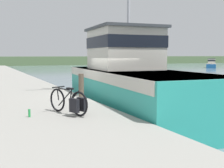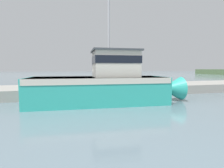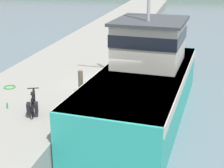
{
  "view_description": "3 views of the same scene",
  "coord_description": "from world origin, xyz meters",
  "views": [
    {
      "loc": [
        -4.85,
        -11.43,
        2.62
      ],
      "look_at": [
        -0.26,
        -1.67,
        1.52
      ],
      "focal_mm": 45.0,
      "sensor_mm": 36.0,
      "label": 1
    },
    {
      "loc": [
        13.85,
        -3.39,
        2.58
      ],
      "look_at": [
        0.16,
        0.49,
        1.33
      ],
      "focal_mm": 28.0,
      "sensor_mm": 36.0,
      "label": 2
    },
    {
      "loc": [
        3.1,
        -14.36,
        6.2
      ],
      "look_at": [
        0.09,
        -1.46,
        1.53
      ],
      "focal_mm": 55.0,
      "sensor_mm": 36.0,
      "label": 3
    }
  ],
  "objects": [
    {
      "name": "bicycle_touring",
      "position": [
        -2.47,
        -3.53,
        1.24
      ],
      "size": [
        0.8,
        1.65,
        0.79
      ],
      "rotation": [
        0.0,
        0.0,
        0.38
      ],
      "color": "black",
      "rests_on": "dock_pier"
    },
    {
      "name": "ground_plane",
      "position": [
        0.0,
        0.0,
        0.0
      ],
      "size": [
        320.0,
        320.0,
        0.0
      ],
      "primitive_type": "plane",
      "color": "slate"
    },
    {
      "name": "fishing_boat_main",
      "position": [
        1.3,
        -0.27,
        1.5
      ],
      "size": [
        4.3,
        11.83,
        10.79
      ],
      "rotation": [
        0.0,
        0.0,
        -0.08
      ],
      "color": "teal",
      "rests_on": "ground_plane"
    },
    {
      "name": "dock_pier",
      "position": [
        -3.61,
        0.0,
        0.44
      ],
      "size": [
        5.38,
        80.0,
        0.88
      ],
      "primitive_type": "cube",
      "color": "gray",
      "rests_on": "ground_plane"
    },
    {
      "name": "mooring_post",
      "position": [
        -1.35,
        -1.2,
        1.4
      ],
      "size": [
        0.2,
        0.2,
        1.04
      ],
      "primitive_type": "cylinder",
      "color": "brown",
      "rests_on": "dock_pier"
    },
    {
      "name": "water_bottle_on_curb",
      "position": [
        -3.64,
        -3.36,
        0.99
      ],
      "size": [
        0.06,
        0.06,
        0.22
      ],
      "primitive_type": "cylinder",
      "color": "green",
      "rests_on": "dock_pier"
    },
    {
      "name": "hose_coil",
      "position": [
        -4.74,
        -1.2,
        0.91
      ],
      "size": [
        0.53,
        0.53,
        0.05
      ],
      "primitive_type": "torus",
      "color": "green",
      "rests_on": "dock_pier"
    }
  ]
}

